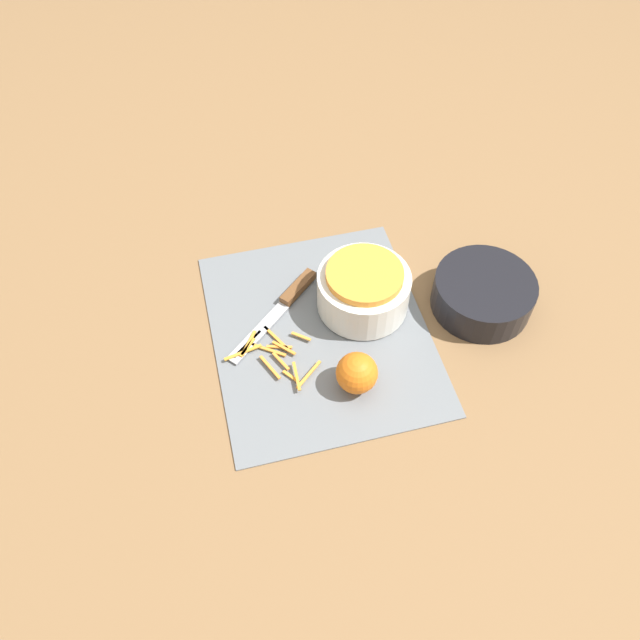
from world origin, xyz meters
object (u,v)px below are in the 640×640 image
bowl_dark (483,293)px  knife (288,299)px  orange_left (357,373)px  bowl_speckled (363,289)px

bowl_dark → knife: (-0.09, -0.34, -0.02)m
bowl_dark → orange_left: bearing=-67.4°
bowl_speckled → bowl_dark: bowl_speckled is taller
knife → orange_left: bearing=68.5°
bowl_dark → orange_left: size_ratio=2.61×
bowl_dark → bowl_speckled: bearing=-103.0°
knife → orange_left: (0.20, 0.07, 0.03)m
bowl_speckled → knife: bearing=-107.2°
bowl_speckled → orange_left: bearing=-19.9°
bowl_speckled → knife: 0.14m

